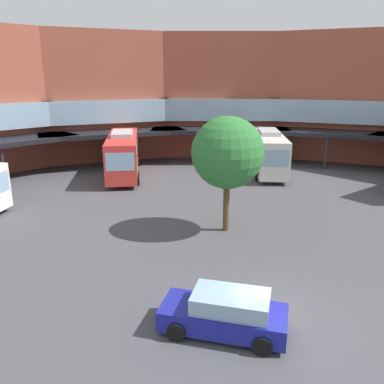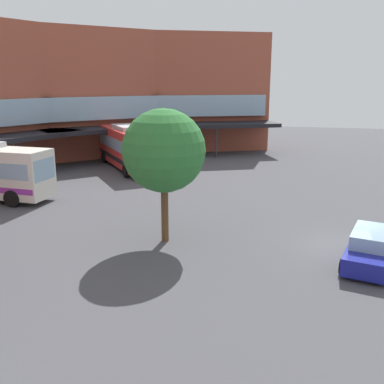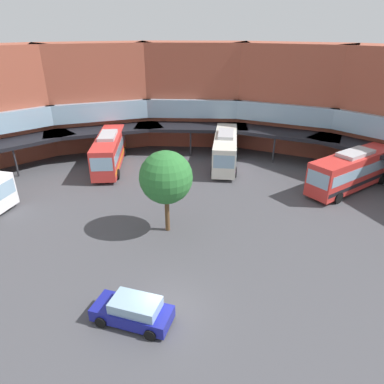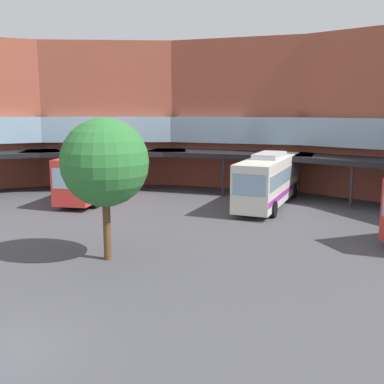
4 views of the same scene
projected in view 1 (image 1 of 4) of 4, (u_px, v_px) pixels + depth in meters
ground_plane at (268, 317)px, 14.95m from camera, size 115.98×115.98×0.00m
station_building at (223, 103)px, 36.06m from camera, size 71.55×31.97×12.99m
bus_1 at (122, 153)px, 35.65m from camera, size 3.82×11.08×3.93m
bus_3 at (267, 151)px, 37.04m from camera, size 3.32×10.92×3.88m
parked_car at (224, 313)px, 13.91m from camera, size 4.71×2.85×1.53m
plaza_tree at (226, 153)px, 22.04m from camera, size 4.06×4.06×6.64m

